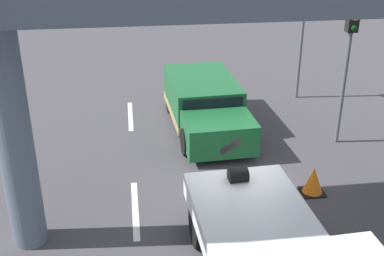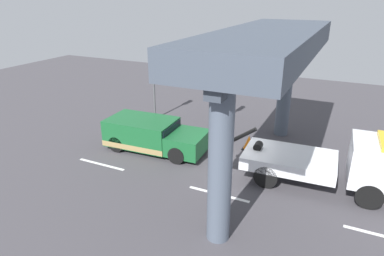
{
  "view_description": "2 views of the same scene",
  "coord_description": "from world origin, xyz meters",
  "views": [
    {
      "loc": [
        10.53,
        -2.51,
        7.13
      ],
      "look_at": [
        -0.7,
        -0.99,
        1.86
      ],
      "focal_mm": 46.01,
      "sensor_mm": 36.0,
      "label": 1
    },
    {
      "loc": [
        4.13,
        -13.71,
        7.63
      ],
      "look_at": [
        -2.0,
        -0.88,
        1.97
      ],
      "focal_mm": 31.84,
      "sensor_mm": 36.0,
      "label": 2
    }
  ],
  "objects": [
    {
      "name": "traffic_light_far",
      "position": [
        -2.98,
        4.04,
        3.28
      ],
      "size": [
        0.39,
        0.32,
        4.51
      ],
      "color": "#515456",
      "rests_on": "ground"
    },
    {
      "name": "traffic_cone_orange",
      "position": [
        -0.17,
        2.19,
        0.35
      ],
      "size": [
        0.62,
        0.62,
        0.74
      ],
      "color": "orange",
      "rests_on": "ground"
    },
    {
      "name": "lane_stripe_west",
      "position": [
        -6.0,
        -2.54,
        0.0
      ],
      "size": [
        2.6,
        0.16,
        0.01
      ],
      "primitive_type": "cube",
      "color": "silver",
      "rests_on": "ground"
    },
    {
      "name": "lane_stripe_mid",
      "position": [
        0.0,
        -2.54,
        0.0
      ],
      "size": [
        2.6,
        0.16,
        0.01
      ],
      "primitive_type": "cube",
      "color": "silver",
      "rests_on": "ground"
    },
    {
      "name": "towed_van_green",
      "position": [
        -4.72,
        -0.0,
        0.78
      ],
      "size": [
        5.29,
        2.43,
        1.58
      ],
      "color": "#195B2D",
      "rests_on": "ground"
    },
    {
      "name": "tow_truck_white",
      "position": [
        4.19,
        0.04,
        1.2
      ],
      "size": [
        7.3,
        2.67,
        2.46
      ],
      "color": "white",
      "rests_on": "ground"
    },
    {
      "name": "overpass_structure",
      "position": [
        0.91,
        0.0,
        5.38
      ],
      "size": [
        3.6,
        11.92,
        6.28
      ],
      "color": "#4C5666",
      "rests_on": "ground"
    },
    {
      "name": "traffic_light_near",
      "position": [
        -6.98,
        4.04,
        3.06
      ],
      "size": [
        0.39,
        0.32,
        4.2
      ],
      "color": "#515456",
      "rests_on": "ground"
    },
    {
      "name": "ground_plane",
      "position": [
        0.0,
        0.0,
        -0.05
      ],
      "size": [
        60.0,
        40.0,
        0.1
      ],
      "primitive_type": "cube",
      "color": "#423F44"
    }
  ]
}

